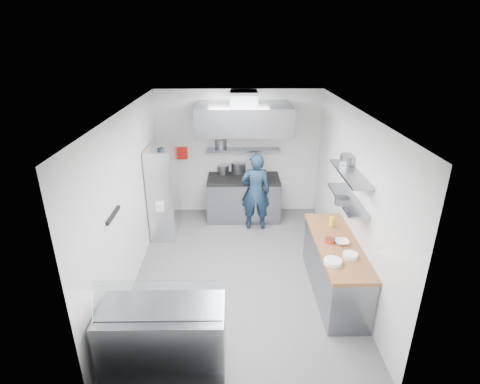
{
  "coord_description": "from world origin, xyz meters",
  "views": [
    {
      "loc": [
        -0.1,
        -5.56,
        3.84
      ],
      "look_at": [
        0.0,
        0.6,
        1.25
      ],
      "focal_mm": 28.0,
      "sensor_mm": 36.0,
      "label": 1
    }
  ],
  "objects_px": {
    "chef": "(256,192)",
    "wire_rack": "(164,191)",
    "gas_range": "(243,199)",
    "display_case": "(164,336)"
  },
  "relations": [
    {
      "from": "gas_range",
      "to": "wire_rack",
      "type": "bearing_deg",
      "value": -157.52
    },
    {
      "from": "wire_rack",
      "to": "display_case",
      "type": "distance_m",
      "value": 3.51
    },
    {
      "from": "gas_range",
      "to": "chef",
      "type": "xyz_separation_m",
      "value": [
        0.24,
        -0.51,
        0.38
      ]
    },
    {
      "from": "gas_range",
      "to": "wire_rack",
      "type": "distance_m",
      "value": 1.83
    },
    {
      "from": "chef",
      "to": "display_case",
      "type": "bearing_deg",
      "value": 69.32
    },
    {
      "from": "chef",
      "to": "display_case",
      "type": "height_order",
      "value": "chef"
    },
    {
      "from": "chef",
      "to": "wire_rack",
      "type": "height_order",
      "value": "wire_rack"
    },
    {
      "from": "chef",
      "to": "display_case",
      "type": "distance_m",
      "value": 3.84
    },
    {
      "from": "gas_range",
      "to": "display_case",
      "type": "xyz_separation_m",
      "value": [
        -1.08,
        -4.1,
        -0.03
      ]
    },
    {
      "from": "chef",
      "to": "wire_rack",
      "type": "distance_m",
      "value": 1.88
    }
  ]
}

